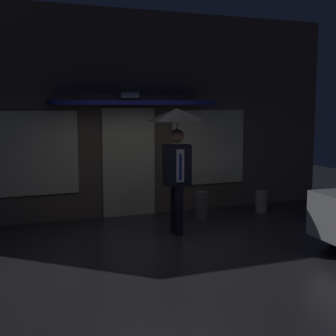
{
  "coord_description": "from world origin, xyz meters",
  "views": [
    {
      "loc": [
        -2.94,
        -7.22,
        2.26
      ],
      "look_at": [
        0.17,
        0.47,
        1.18
      ],
      "focal_mm": 52.07,
      "sensor_mm": 36.0,
      "label": 1
    }
  ],
  "objects": [
    {
      "name": "sidewalk_bollard_2",
      "position": [
        2.69,
        1.42,
        0.23
      ],
      "size": [
        0.25,
        0.25,
        0.45
      ],
      "primitive_type": "cylinder",
      "color": "#9E998E",
      "rests_on": "ground"
    },
    {
      "name": "person_with_umbrella",
      "position": [
        0.34,
        0.47,
        1.72
      ],
      "size": [
        1.05,
        1.05,
        2.2
      ],
      "rotation": [
        0.0,
        0.0,
        -0.04
      ],
      "color": "black",
      "rests_on": "ground"
    },
    {
      "name": "building_facade",
      "position": [
        -0.0,
        2.34,
        2.05
      ],
      "size": [
        9.24,
        1.0,
        4.14
      ],
      "color": "brown",
      "rests_on": "ground"
    },
    {
      "name": "ground_plane",
      "position": [
        0.0,
        0.0,
        0.0
      ],
      "size": [
        18.0,
        18.0,
        0.0
      ],
      "primitive_type": "plane",
      "color": "#2D2D33"
    },
    {
      "name": "sidewalk_bollard",
      "position": [
        1.19,
        1.25,
        0.28
      ],
      "size": [
        0.24,
        0.24,
        0.56
      ],
      "primitive_type": "cylinder",
      "color": "slate",
      "rests_on": "ground"
    }
  ]
}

